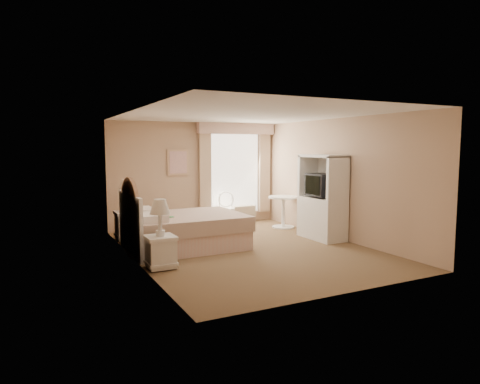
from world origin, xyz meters
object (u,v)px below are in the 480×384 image
armoire (322,204)px  bed (180,229)px  nightstand_near (160,243)px  round_table (283,207)px  nightstand_far (128,217)px  cafe_chair (226,206)px

armoire → bed: bearing=169.8°
nightstand_near → round_table: 4.13m
nightstand_far → armoire: armoire is taller
bed → round_table: bearing=17.0°
nightstand_near → round_table: (3.59, 2.05, 0.09)m
round_table → armoire: size_ratio=0.43×
bed → round_table: 3.00m
nightstand_far → round_table: 3.60m
nightstand_far → cafe_chair: nightstand_far is taller
nightstand_far → armoire: (3.65, -1.71, 0.26)m
round_table → cafe_chair: 1.40m
nightstand_far → round_table: (3.59, -0.31, 0.03)m
bed → nightstand_near: bed is taller
nightstand_far → nightstand_near: bearing=-90.0°
armoire → nightstand_far: bearing=154.9°
armoire → round_table: bearing=92.5°
round_table → cafe_chair: (-1.08, 0.88, -0.02)m
bed → nightstand_near: size_ratio=1.97×
round_table → armoire: bearing=-87.5°
bed → cafe_chair: bed is taller
cafe_chair → nightstand_near: bearing=-113.7°
nightstand_near → armoire: bearing=10.0°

